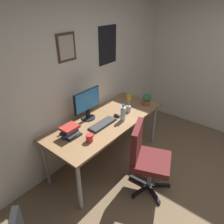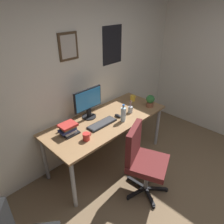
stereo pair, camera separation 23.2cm
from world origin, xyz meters
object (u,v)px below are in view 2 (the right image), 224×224
at_px(coffee_mug_near, 133,98).
at_px(book_stack_left, 68,129).
at_px(water_bottle, 123,114).
at_px(potted_plant, 150,101).
at_px(coffee_mug_far, 86,137).
at_px(keyboard, 102,124).
at_px(computer_mouse, 118,116).
at_px(office_chair, 142,158).
at_px(monitor, 88,102).
at_px(pen_cup, 130,109).

distance_m(coffee_mug_near, book_stack_left, 1.32).
height_order(water_bottle, book_stack_left, water_bottle).
bearing_deg(coffee_mug_near, potted_plant, -86.70).
distance_m(coffee_mug_far, potted_plant, 1.26).
height_order(keyboard, computer_mouse, computer_mouse).
distance_m(keyboard, book_stack_left, 0.47).
xyz_separation_m(coffee_mug_near, coffee_mug_far, (-1.24, -0.29, 0.00)).
distance_m(computer_mouse, book_stack_left, 0.76).
height_order(computer_mouse, coffee_mug_near, coffee_mug_near).
xyz_separation_m(office_chair, monitor, (-0.04, 0.94, 0.46)).
xyz_separation_m(computer_mouse, pen_cup, (0.22, -0.04, 0.04)).
bearing_deg(potted_plant, coffee_mug_near, 93.30).
relative_size(monitor, pen_cup, 2.30).
height_order(potted_plant, pen_cup, pen_cup).
distance_m(computer_mouse, pen_cup, 0.23).
bearing_deg(keyboard, computer_mouse, -2.48).
height_order(keyboard, pen_cup, pen_cup).
relative_size(keyboard, computer_mouse, 3.91).
distance_m(water_bottle, book_stack_left, 0.77).
height_order(computer_mouse, book_stack_left, book_stack_left).
distance_m(office_chair, coffee_mug_near, 1.20).
height_order(keyboard, book_stack_left, book_stack_left).
relative_size(office_chair, pen_cup, 4.75).
xyz_separation_m(monitor, water_bottle, (0.26, -0.42, -0.13)).
height_order(monitor, coffee_mug_near, monitor).
distance_m(water_bottle, coffee_mug_far, 0.64).
relative_size(office_chair, monitor, 2.07).
relative_size(office_chair, potted_plant, 4.87).
bearing_deg(keyboard, coffee_mug_near, 11.55).
xyz_separation_m(monitor, potted_plant, (0.88, -0.43, -0.13)).
distance_m(office_chair, coffee_mug_far, 0.73).
xyz_separation_m(potted_plant, pen_cup, (-0.36, 0.10, -0.05)).
bearing_deg(book_stack_left, office_chair, -58.15).
xyz_separation_m(office_chair, potted_plant, (0.84, 0.51, 0.32)).
distance_m(office_chair, potted_plant, 1.03).
relative_size(monitor, water_bottle, 1.82).
bearing_deg(coffee_mug_far, office_chair, -52.43).
distance_m(water_bottle, potted_plant, 0.62).
distance_m(keyboard, coffee_mug_near, 0.89).
distance_m(coffee_mug_near, potted_plant, 0.33).
xyz_separation_m(water_bottle, pen_cup, (0.25, 0.08, -0.05)).
bearing_deg(water_bottle, coffee_mug_far, 177.98).
height_order(water_bottle, coffee_mug_far, water_bottle).
distance_m(potted_plant, pen_cup, 0.38).
xyz_separation_m(office_chair, pen_cup, (0.48, 0.60, 0.27)).
bearing_deg(keyboard, monitor, 88.81).
bearing_deg(coffee_mug_far, computer_mouse, 8.77).
xyz_separation_m(keyboard, book_stack_left, (-0.45, 0.14, 0.06)).
bearing_deg(coffee_mug_far, coffee_mug_near, 13.36).
distance_m(computer_mouse, coffee_mug_near, 0.60).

